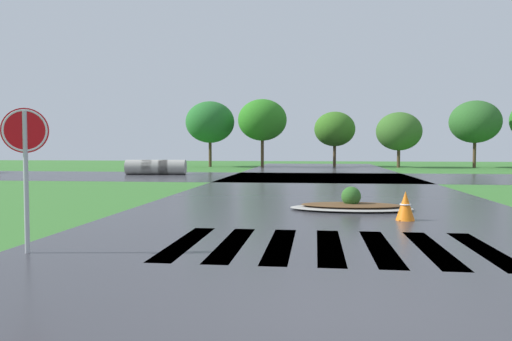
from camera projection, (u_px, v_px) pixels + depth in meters
The scene contains 9 objects.
ground_plane at pixel (340, 328), 5.01m from camera, with size 120.00×120.00×0.10m, color #38722D.
asphalt_roadway at pixel (324, 207), 14.93m from camera, with size 11.31×80.00×0.01m, color #35353A.
asphalt_cross_road at pixel (320, 177), 29.65m from camera, with size 90.00×10.17×0.01m, color #35353A.
crosswalk_stripes at pixel (329, 246), 8.94m from camera, with size 5.85×3.35×0.01m.
stop_sign at pixel (25, 146), 8.26m from camera, with size 0.71×0.33×2.47m.
median_island at pixel (351, 205), 14.09m from camera, with size 3.50×1.63×0.68m.
drainage_pipe_stack at pixel (156, 167), 32.55m from camera, with size 4.05×1.36×0.99m.
traffic_cone at pixel (405, 206), 12.08m from camera, with size 0.46×0.46×0.72m.
background_treeline at pixel (374, 123), 44.38m from camera, with size 34.15×6.76×6.27m.
Camera 1 is at (-0.26, -5.00, 1.80)m, focal length 34.37 mm.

